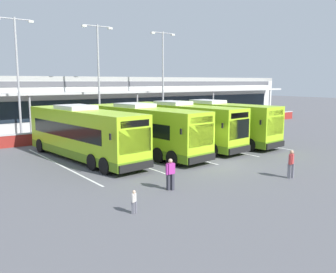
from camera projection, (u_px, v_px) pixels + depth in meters
ground_plane at (213, 163)px, 24.32m from camera, size 200.00×200.00×0.00m
terminal_building at (63, 101)px, 45.11m from camera, size 70.00×13.00×6.00m
red_barrier_wall at (110, 131)px, 35.68m from camera, size 60.00×0.40×1.10m
coach_bus_leftmost at (83, 134)px, 25.33m from camera, size 3.84×12.33×3.78m
coach_bus_left_centre at (143, 130)px, 27.44m from camera, size 3.84×12.33×3.78m
coach_bus_centre at (181, 125)px, 30.42m from camera, size 3.84×12.33×3.78m
coach_bus_right_centre at (215, 123)px, 32.41m from camera, size 3.84×12.33×3.78m
bay_stripe_far_west at (58, 164)px, 24.06m from camera, size 0.14×13.00×0.01m
bay_stripe_west at (114, 156)px, 26.56m from camera, size 0.14×13.00×0.01m
bay_stripe_mid_west at (161, 150)px, 29.05m from camera, size 0.14×13.00×0.01m
bay_stripe_centre at (200, 144)px, 31.55m from camera, size 0.14×13.00×0.01m
bay_stripe_mid_east at (233, 140)px, 34.05m from camera, size 0.14×13.00×0.01m
pedestrian_in_dark_coat at (291, 163)px, 20.47m from camera, size 0.53×0.32×1.62m
pedestrian_child at (134, 201)px, 15.02m from camera, size 0.30×0.25×1.00m
pedestrian_near_bin at (170, 173)px, 18.24m from camera, size 0.53×0.31×1.62m
lamp_post_west at (18, 72)px, 32.25m from camera, size 3.24×0.28×11.00m
lamp_post_centre at (99, 73)px, 36.40m from camera, size 3.24×0.28×11.00m
lamp_post_east at (163, 74)px, 41.44m from camera, size 3.24×0.28×11.00m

